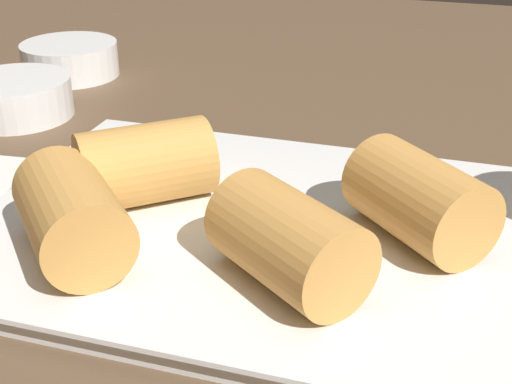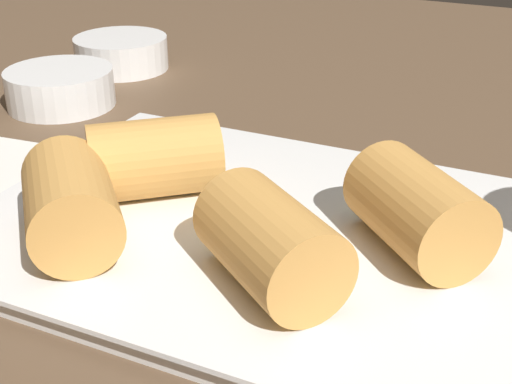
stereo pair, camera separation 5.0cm
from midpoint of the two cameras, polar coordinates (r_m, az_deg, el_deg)
name	(u,v)px [view 2 (the right image)]	position (r cm, az deg, el deg)	size (l,w,h in cm)	color
table_surface	(237,234)	(44.99, 1.62, -3.51)	(180.00, 140.00, 2.00)	brown
serving_plate	(256,233)	(41.72, 3.44, -3.39)	(32.28, 24.68, 1.50)	white
roll_front_left	(266,239)	(34.95, 4.94, -3.91)	(9.16, 8.55, 4.84)	#D19347
roll_front_right	(147,159)	(43.53, -5.50, 2.56)	(9.09, 8.74, 4.84)	#D19347
roll_back_left	(70,200)	(39.20, -11.21, -0.74)	(8.88, 9.01, 4.84)	#D19347
roll_back_right	(413,206)	(39.36, 16.04, -1.20)	(8.97, 8.93, 4.84)	#D19347
dipping_bowl_near	(60,86)	(64.79, -13.29, 8.20)	(9.41, 9.41, 3.28)	white
dipping_bowl_far	(121,52)	(74.46, -8.84, 11.00)	(9.41, 9.41, 3.28)	white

